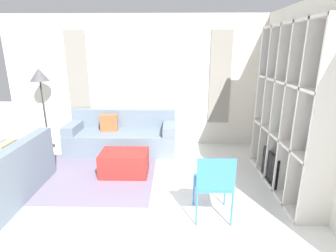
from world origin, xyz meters
TOP-DOWN VIEW (x-y plane):
  - wall_back at (0.00, 3.41)m, footprint 5.97×0.11m
  - wall_right at (2.42, 1.69)m, footprint 0.07×4.57m
  - area_rug at (-1.01, 1.75)m, footprint 2.44×1.77m
  - shelving_unit at (2.22, 1.53)m, footprint 0.39×1.95m
  - couch_main at (-0.53, 2.94)m, footprint 2.18×0.85m
  - couch_side at (-1.85, 1.04)m, footprint 0.85×1.72m
  - ottoman at (-0.29, 1.85)m, footprint 0.77×0.53m
  - floor_lamp at (-2.17, 3.09)m, footprint 0.37×0.37m
  - folding_chair at (1.01, 0.67)m, footprint 0.44×0.46m

SIDE VIEW (x-z plane):
  - area_rug at x=-1.01m, z-range 0.00..0.01m
  - ottoman at x=-0.29m, z-range 0.00..0.40m
  - couch_main at x=-0.53m, z-range -0.11..0.70m
  - couch_side at x=-1.85m, z-range -0.10..0.70m
  - folding_chair at x=1.01m, z-range 0.09..0.95m
  - shelving_unit at x=2.22m, z-range -0.03..2.35m
  - wall_right at x=2.42m, z-range 0.00..2.70m
  - wall_back at x=0.00m, z-range 0.01..2.71m
  - floor_lamp at x=-2.17m, z-range 0.62..2.28m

